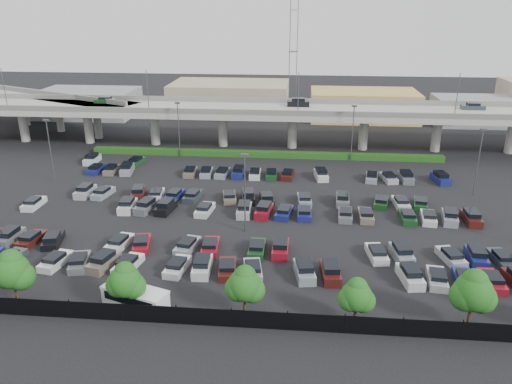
% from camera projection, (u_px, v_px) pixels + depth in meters
% --- Properties ---
extents(ground, '(280.00, 280.00, 0.00)m').
position_uv_depth(ground, '(251.00, 207.00, 71.02)').
color(ground, black).
extents(overpass, '(150.00, 13.00, 15.80)m').
position_uv_depth(overpass, '(266.00, 113.00, 98.37)').
color(overpass, '#9B9B93').
rests_on(overpass, ground).
extents(on_ramp, '(50.93, 30.13, 8.80)m').
position_uv_depth(on_ramp, '(42.00, 99.00, 113.08)').
color(on_ramp, '#9B9B93').
rests_on(on_ramp, ground).
extents(hedge, '(66.00, 1.60, 1.10)m').
position_uv_depth(hedge, '(265.00, 154.00, 94.09)').
color(hedge, '#164213').
rests_on(hedge, ground).
extents(fence, '(70.00, 0.10, 2.00)m').
position_uv_depth(fence, '(220.00, 318.00, 44.64)').
color(fence, black).
rests_on(fence, ground).
extents(tree_row, '(65.07, 3.66, 5.94)m').
position_uv_depth(tree_row, '(230.00, 284.00, 45.01)').
color(tree_row, '#332316').
rests_on(tree_row, ground).
extents(shuttle_bus, '(6.87, 4.28, 2.09)m').
position_uv_depth(shuttle_bus, '(135.00, 297.00, 47.29)').
color(shuttle_bus, white).
rests_on(shuttle_bus, ground).
extents(parked_cars, '(62.85, 41.67, 1.67)m').
position_uv_depth(parked_cars, '(246.00, 214.00, 67.34)').
color(parked_cars, white).
rests_on(parked_cars, ground).
extents(light_poles, '(66.90, 48.38, 10.30)m').
position_uv_depth(light_poles, '(224.00, 161.00, 71.01)').
color(light_poles, '#4B4B50').
rests_on(light_poles, ground).
extents(distant_buildings, '(138.00, 24.00, 9.00)m').
position_uv_depth(distant_buildings, '(324.00, 102.00, 126.17)').
color(distant_buildings, gray).
rests_on(distant_buildings, ground).
extents(comm_tower, '(2.40, 2.40, 30.00)m').
position_uv_depth(comm_tower, '(293.00, 49.00, 134.01)').
color(comm_tower, '#4B4B50').
rests_on(comm_tower, ground).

